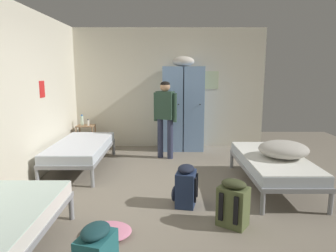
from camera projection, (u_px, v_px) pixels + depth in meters
ground_plane at (168, 194)px, 4.36m from camera, size 9.15×9.15×0.00m
room_backdrop at (99, 94)px, 5.36m from camera, size 4.38×5.78×2.71m
locker_bank at (182, 107)px, 6.73m from camera, size 0.90×0.55×2.07m
shelf_unit at (86, 135)px, 6.73m from camera, size 0.38×0.30×0.57m
bed_right at (272, 163)px, 4.59m from camera, size 0.90×1.90×0.49m
bed_left_rear at (81, 148)px, 5.48m from camera, size 0.90×1.90×0.49m
bedding_heap at (283, 149)px, 4.46m from camera, size 0.72×0.66×0.25m
person_traveler at (165, 112)px, 6.04m from camera, size 0.46×0.31×1.55m
water_bottle at (82, 120)px, 6.69m from camera, size 0.06×0.06×0.24m
lotion_bottle at (88, 123)px, 6.64m from camera, size 0.05×0.05×0.15m
backpack_olive at (233, 204)px, 3.46m from camera, size 0.41×0.41×0.55m
backpack_navy at (185, 186)px, 3.97m from camera, size 0.38×0.36×0.55m
clothes_pile_pink at (107, 232)px, 3.26m from camera, size 0.53×0.46×0.09m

